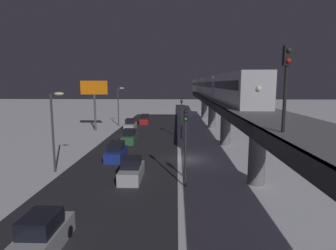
{
  "coord_description": "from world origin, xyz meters",
  "views": [
    {
      "loc": [
        0.42,
        30.93,
        8.45
      ],
      "look_at": [
        1.77,
        -11.6,
        2.17
      ],
      "focal_mm": 30.28,
      "sensor_mm": 36.0,
      "label": 1
    }
  ],
  "objects_px": {
    "traffic_light_mid": "(181,111)",
    "sedan_silver": "(41,237)",
    "commercial_billboard": "(94,93)",
    "sedan_green": "(129,137)",
    "sedan_silver_3": "(130,125)",
    "sedan_blue": "(116,152)",
    "rail_signal": "(286,74)",
    "sedan_silver_2": "(132,170)",
    "traffic_light_near": "(185,137)",
    "subway_train": "(209,86)",
    "sedan_red": "(145,120)"
  },
  "relations": [
    {
      "from": "rail_signal",
      "to": "traffic_light_mid",
      "type": "bearing_deg",
      "value": -81.74
    },
    {
      "from": "sedan_red",
      "to": "commercial_billboard",
      "type": "xyz_separation_m",
      "value": [
        7.87,
        9.39,
        6.03
      ]
    },
    {
      "from": "sedan_silver_3",
      "to": "sedan_red",
      "type": "bearing_deg",
      "value": -102.99
    },
    {
      "from": "subway_train",
      "to": "sedan_red",
      "type": "height_order",
      "value": "subway_train"
    },
    {
      "from": "traffic_light_mid",
      "to": "sedan_silver",
      "type": "bearing_deg",
      "value": 76.02
    },
    {
      "from": "subway_train",
      "to": "traffic_light_mid",
      "type": "relative_size",
      "value": 11.57
    },
    {
      "from": "commercial_billboard",
      "to": "sedan_green",
      "type": "bearing_deg",
      "value": 127.24
    },
    {
      "from": "sedan_green",
      "to": "sedan_silver_3",
      "type": "bearing_deg",
      "value": -81.42
    },
    {
      "from": "sedan_red",
      "to": "sedan_blue",
      "type": "xyz_separation_m",
      "value": [
        -0.0,
        28.57,
        0.0
      ]
    },
    {
      "from": "rail_signal",
      "to": "traffic_light_mid",
      "type": "xyz_separation_m",
      "value": [
        4.33,
        -29.81,
        -4.68
      ]
    },
    {
      "from": "sedan_silver_3",
      "to": "traffic_light_mid",
      "type": "relative_size",
      "value": 0.7
    },
    {
      "from": "sedan_silver",
      "to": "commercial_billboard",
      "type": "bearing_deg",
      "value": -77.98
    },
    {
      "from": "rail_signal",
      "to": "commercial_billboard",
      "type": "height_order",
      "value": "rail_signal"
    },
    {
      "from": "rail_signal",
      "to": "sedan_silver",
      "type": "distance_m",
      "value": 14.33
    },
    {
      "from": "sedan_red",
      "to": "traffic_light_mid",
      "type": "relative_size",
      "value": 0.74
    },
    {
      "from": "subway_train",
      "to": "sedan_silver_2",
      "type": "xyz_separation_m",
      "value": [
        10.71,
        36.45,
        -7.13
      ]
    },
    {
      "from": "commercial_billboard",
      "to": "sedan_blue",
      "type": "bearing_deg",
      "value": 112.29
    },
    {
      "from": "sedan_red",
      "to": "rail_signal",
      "type": "bearing_deg",
      "value": 104.42
    },
    {
      "from": "traffic_light_near",
      "to": "rail_signal",
      "type": "bearing_deg",
      "value": 115.62
    },
    {
      "from": "sedan_blue",
      "to": "rail_signal",
      "type": "bearing_deg",
      "value": 124.15
    },
    {
      "from": "sedan_red",
      "to": "traffic_light_mid",
      "type": "xyz_separation_m",
      "value": [
        -7.5,
        16.21,
        3.4
      ]
    },
    {
      "from": "sedan_silver_2",
      "to": "commercial_billboard",
      "type": "distance_m",
      "value": 28.61
    },
    {
      "from": "sedan_red",
      "to": "commercial_billboard",
      "type": "height_order",
      "value": "commercial_billboard"
    },
    {
      "from": "sedan_blue",
      "to": "sedan_silver_2",
      "type": "xyz_separation_m",
      "value": [
        -2.8,
        6.67,
        -0.0
      ]
    },
    {
      "from": "sedan_silver_3",
      "to": "traffic_light_mid",
      "type": "height_order",
      "value": "traffic_light_mid"
    },
    {
      "from": "subway_train",
      "to": "traffic_light_mid",
      "type": "xyz_separation_m",
      "value": [
        6.01,
        17.41,
        -3.73
      ]
    },
    {
      "from": "sedan_blue",
      "to": "sedan_silver_3",
      "type": "xyz_separation_m",
      "value": [
        1.8,
        -20.77,
        -0.0
      ]
    },
    {
      "from": "sedan_silver_3",
      "to": "subway_train",
      "type": "bearing_deg",
      "value": -149.52
    },
    {
      "from": "sedan_red",
      "to": "sedan_green",
      "type": "height_order",
      "value": "same"
    },
    {
      "from": "rail_signal",
      "to": "sedan_blue",
      "type": "height_order",
      "value": "rail_signal"
    },
    {
      "from": "sedan_silver_2",
      "to": "sedan_green",
      "type": "bearing_deg",
      "value": 100.23
    },
    {
      "from": "rail_signal",
      "to": "sedan_red",
      "type": "height_order",
      "value": "rail_signal"
    },
    {
      "from": "sedan_blue",
      "to": "traffic_light_mid",
      "type": "distance_m",
      "value": 14.86
    },
    {
      "from": "sedan_silver_2",
      "to": "subway_train",
      "type": "bearing_deg",
      "value": 73.63
    },
    {
      "from": "traffic_light_near",
      "to": "traffic_light_mid",
      "type": "relative_size",
      "value": 1.0
    },
    {
      "from": "subway_train",
      "to": "sedan_silver_3",
      "type": "height_order",
      "value": "subway_train"
    },
    {
      "from": "sedan_silver",
      "to": "commercial_billboard",
      "type": "distance_m",
      "value": 38.24
    },
    {
      "from": "sedan_silver_2",
      "to": "sedan_silver_3",
      "type": "bearing_deg",
      "value": 99.51
    },
    {
      "from": "sedan_silver",
      "to": "traffic_light_mid",
      "type": "xyz_separation_m",
      "value": [
        -7.5,
        -30.11,
        3.41
      ]
    },
    {
      "from": "rail_signal",
      "to": "traffic_light_mid",
      "type": "distance_m",
      "value": 30.48
    },
    {
      "from": "commercial_billboard",
      "to": "sedan_silver_3",
      "type": "bearing_deg",
      "value": -165.34
    },
    {
      "from": "sedan_blue",
      "to": "sedan_green",
      "type": "xyz_separation_m",
      "value": [
        0.0,
        -8.84,
        -0.0
      ]
    },
    {
      "from": "rail_signal",
      "to": "traffic_light_near",
      "type": "bearing_deg",
      "value": -64.38
    },
    {
      "from": "subway_train",
      "to": "sedan_silver",
      "type": "relative_size",
      "value": 16.52
    },
    {
      "from": "sedan_silver_3",
      "to": "commercial_billboard",
      "type": "relative_size",
      "value": 0.5
    },
    {
      "from": "rail_signal",
      "to": "sedan_green",
      "type": "height_order",
      "value": "rail_signal"
    },
    {
      "from": "sedan_silver",
      "to": "sedan_silver_2",
      "type": "xyz_separation_m",
      "value": [
        -2.8,
        -11.08,
        0.01
      ]
    },
    {
      "from": "sedan_silver",
      "to": "traffic_light_near",
      "type": "relative_size",
      "value": 0.7
    },
    {
      "from": "rail_signal",
      "to": "commercial_billboard",
      "type": "bearing_deg",
      "value": -61.73
    },
    {
      "from": "sedan_silver",
      "to": "sedan_silver_2",
      "type": "height_order",
      "value": "same"
    }
  ]
}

